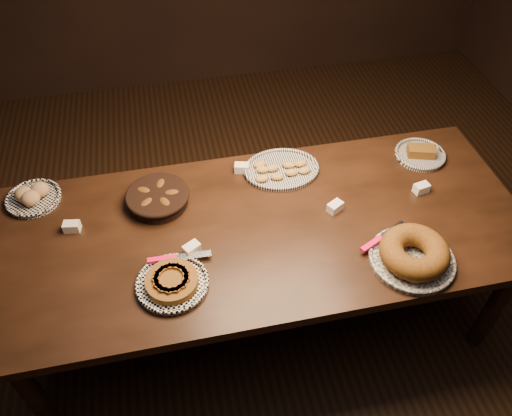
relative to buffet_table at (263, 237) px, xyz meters
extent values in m
plane|color=black|center=(0.00, 0.00, -0.68)|extent=(5.00, 5.00, 0.00)
cube|color=black|center=(0.00, 0.00, 0.05)|extent=(2.40, 1.00, 0.05)
cylinder|color=black|center=(-1.08, -0.38, -0.33)|extent=(0.08, 0.08, 0.70)
cylinder|color=black|center=(1.08, -0.38, -0.33)|extent=(0.08, 0.08, 0.70)
cylinder|color=black|center=(-1.08, 0.38, -0.33)|extent=(0.08, 0.08, 0.70)
cylinder|color=black|center=(1.08, 0.38, -0.33)|extent=(0.08, 0.08, 0.70)
torus|color=white|center=(-0.43, -0.24, 0.09)|extent=(0.30, 0.30, 0.02)
cylinder|color=#552F11|center=(-0.43, -0.24, 0.10)|extent=(0.24, 0.24, 0.03)
cube|color=#5F3310|center=(-0.37, -0.23, 0.13)|extent=(0.03, 0.07, 0.01)
cube|color=#5F3310|center=(-0.38, -0.21, 0.13)|extent=(0.06, 0.07, 0.01)
cube|color=#5F3310|center=(-0.40, -0.19, 0.13)|extent=(0.07, 0.05, 0.01)
cube|color=#5F3310|center=(-0.43, -0.18, 0.13)|extent=(0.07, 0.02, 0.01)
cube|color=#5F3310|center=(-0.45, -0.19, 0.13)|extent=(0.07, 0.05, 0.01)
cube|color=#5F3310|center=(-0.47, -0.21, 0.13)|extent=(0.06, 0.07, 0.01)
cube|color=#5F3310|center=(-0.48, -0.23, 0.13)|extent=(0.03, 0.07, 0.01)
cube|color=#5F3310|center=(-0.48, -0.26, 0.13)|extent=(0.05, 0.07, 0.01)
cube|color=#5F3310|center=(-0.46, -0.28, 0.13)|extent=(0.07, 0.06, 0.01)
cube|color=#5F3310|center=(-0.44, -0.30, 0.13)|extent=(0.08, 0.04, 0.01)
cube|color=#5F3310|center=(-0.41, -0.30, 0.13)|extent=(0.08, 0.04, 0.01)
cube|color=#5F3310|center=(-0.39, -0.28, 0.13)|extent=(0.07, 0.06, 0.01)
cube|color=#5F3310|center=(-0.37, -0.26, 0.13)|extent=(0.04, 0.08, 0.01)
cube|color=#FF0C50|center=(-0.46, -0.12, 0.10)|extent=(0.12, 0.03, 0.02)
cube|color=silver|center=(-0.33, -0.12, 0.10)|extent=(0.15, 0.04, 0.00)
torus|color=black|center=(0.17, 0.34, 0.09)|extent=(0.30, 0.30, 0.02)
ellipsoid|color=olive|center=(0.06, 0.28, 0.10)|extent=(0.07, 0.05, 0.03)
ellipsoid|color=olive|center=(0.13, 0.28, 0.10)|extent=(0.07, 0.05, 0.03)
ellipsoid|color=olive|center=(0.21, 0.29, 0.10)|extent=(0.07, 0.04, 0.03)
ellipsoid|color=olive|center=(0.27, 0.29, 0.10)|extent=(0.07, 0.05, 0.03)
ellipsoid|color=olive|center=(0.07, 0.34, 0.10)|extent=(0.07, 0.05, 0.03)
ellipsoid|color=olive|center=(0.12, 0.34, 0.10)|extent=(0.07, 0.05, 0.03)
ellipsoid|color=olive|center=(0.21, 0.35, 0.10)|extent=(0.07, 0.06, 0.03)
ellipsoid|color=olive|center=(0.27, 0.35, 0.10)|extent=(0.07, 0.05, 0.03)
ellipsoid|color=olive|center=(0.07, 0.38, 0.10)|extent=(0.07, 0.06, 0.03)
torus|color=black|center=(0.57, -0.32, 0.09)|extent=(0.36, 0.36, 0.02)
torus|color=brown|center=(0.57, -0.32, 0.14)|extent=(0.34, 0.34, 0.10)
cube|color=#FF0C50|center=(0.43, -0.22, 0.10)|extent=(0.12, 0.07, 0.02)
cube|color=silver|center=(0.54, -0.17, 0.10)|extent=(0.15, 0.09, 0.00)
cylinder|color=black|center=(-0.45, 0.24, 0.11)|extent=(0.34, 0.34, 0.07)
torus|color=black|center=(-0.45, 0.24, 0.13)|extent=(0.30, 0.30, 0.02)
ellipsoid|color=#35190A|center=(-0.38, 0.23, 0.13)|extent=(0.09, 0.06, 0.04)
ellipsoid|color=#35190A|center=(-0.43, 0.30, 0.13)|extent=(0.07, 0.10, 0.04)
ellipsoid|color=#35190A|center=(-0.51, 0.27, 0.13)|extent=(0.10, 0.09, 0.04)
ellipsoid|color=#35190A|center=(-0.50, 0.19, 0.13)|extent=(0.10, 0.10, 0.04)
ellipsoid|color=#35190A|center=(-0.42, 0.18, 0.13)|extent=(0.08, 0.10, 0.04)
torus|color=white|center=(-1.02, 0.38, 0.09)|extent=(0.25, 0.25, 0.02)
ellipsoid|color=tan|center=(-1.05, 0.38, 0.12)|extent=(0.09, 0.09, 0.07)
ellipsoid|color=tan|center=(-0.98, 0.40, 0.12)|extent=(0.09, 0.09, 0.07)
ellipsoid|color=tan|center=(-1.02, 0.35, 0.12)|extent=(0.09, 0.09, 0.07)
torus|color=black|center=(0.89, 0.30, 0.09)|extent=(0.26, 0.26, 0.02)
cube|color=#552F11|center=(0.89, 0.30, 0.11)|extent=(0.15, 0.11, 0.05)
cube|color=white|center=(-0.33, -0.08, 0.10)|extent=(0.08, 0.07, 0.04)
cube|color=white|center=(-0.03, 0.38, 0.10)|extent=(0.08, 0.06, 0.04)
cube|color=white|center=(0.34, 0.03, 0.10)|extent=(0.08, 0.07, 0.04)
cube|color=white|center=(-0.83, 0.15, 0.10)|extent=(0.08, 0.06, 0.04)
cube|color=white|center=(0.79, 0.06, 0.10)|extent=(0.08, 0.06, 0.04)
camera|label=1|loc=(-0.34, -1.45, 1.74)|focal=35.00mm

